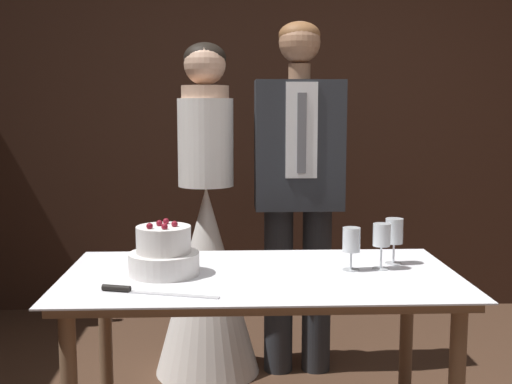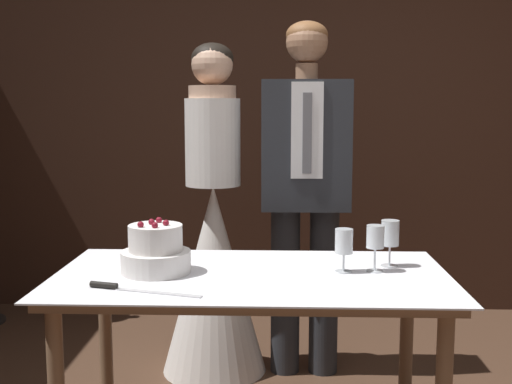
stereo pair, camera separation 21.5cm
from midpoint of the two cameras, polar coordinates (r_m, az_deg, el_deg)
wall_back at (r=4.38m, az=0.93°, el=6.77°), size 5.42×0.12×2.64m
cake_table at (r=2.43m, az=-2.12°, el=-9.26°), size 1.47×0.79×0.76m
tiered_cake at (r=2.42m, az=-10.73°, el=-5.40°), size 0.26×0.26×0.20m
cake_knife at (r=2.22m, az=-13.31°, el=-8.55°), size 0.40×0.13×0.02m
wine_glass_near at (r=2.44m, az=5.99°, el=-4.47°), size 0.07×0.07×0.17m
wine_glass_middle at (r=2.56m, az=9.85°, el=-3.66°), size 0.07×0.07×0.18m
wine_glass_far at (r=2.47m, az=8.68°, el=-4.03°), size 0.07×0.07×0.18m
bride at (r=3.33m, az=-6.26°, el=-5.57°), size 0.54×0.54×1.70m
groom at (r=3.26m, az=1.92°, el=1.19°), size 0.44×0.25×1.80m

